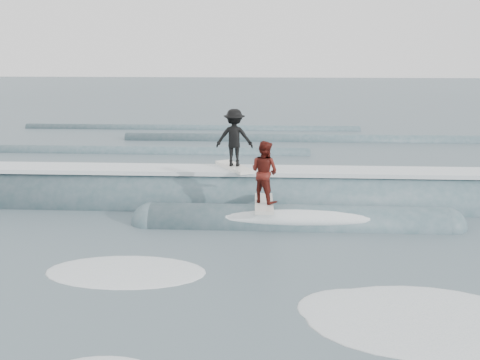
{
  "coord_description": "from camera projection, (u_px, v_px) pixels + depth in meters",
  "views": [
    {
      "loc": [
        0.92,
        -12.57,
        5.37
      ],
      "look_at": [
        0.0,
        4.28,
        1.1
      ],
      "focal_mm": 40.0,
      "sensor_mm": 36.0,
      "label": 1
    }
  ],
  "objects": [
    {
      "name": "whitewater",
      "position": [
        226.0,
        298.0,
        11.69
      ],
      "size": [
        14.83,
        6.9,
        0.1
      ],
      "color": "white",
      "rests_on": "ground"
    },
    {
      "name": "surfer_red",
      "position": [
        264.0,
        174.0,
        16.08
      ],
      "size": [
        1.16,
        2.01,
        1.98
      ],
      "color": "silver",
      "rests_on": "ground"
    },
    {
      "name": "ground",
      "position": [
        231.0,
        263.0,
        13.53
      ],
      "size": [
        160.0,
        160.0,
        0.0
      ],
      "primitive_type": "plane",
      "color": "#3D5159",
      "rests_on": "ground"
    },
    {
      "name": "surfer_black",
      "position": [
        234.0,
        139.0,
        18.1
      ],
      "size": [
        1.47,
        2.01,
        2.04
      ],
      "color": "white",
      "rests_on": "ground"
    },
    {
      "name": "breaking_wave",
      "position": [
        249.0,
        205.0,
        18.29
      ],
      "size": [
        23.89,
        3.97,
        2.37
      ],
      "color": "#345159",
      "rests_on": "ground"
    },
    {
      "name": "far_swells",
      "position": [
        216.0,
        141.0,
        30.73
      ],
      "size": [
        33.55,
        8.65,
        0.8
      ],
      "color": "#345159",
      "rests_on": "ground"
    }
  ]
}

